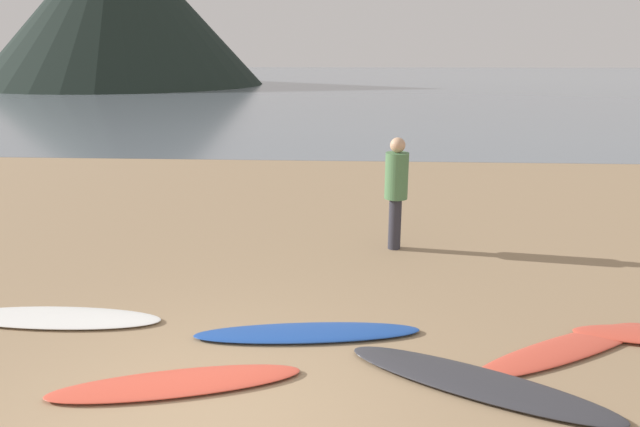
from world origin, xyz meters
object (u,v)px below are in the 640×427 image
(surfboard_4, at_px, (477,383))
(surfboard_3, at_px, (308,333))
(surfboard_2, at_px, (177,383))
(surfboard_1, at_px, (58,318))
(surfboard_5, at_px, (566,349))
(person_0, at_px, (396,184))

(surfboard_4, bearing_deg, surfboard_3, 177.87)
(surfboard_2, bearing_deg, surfboard_1, 130.19)
(surfboard_3, height_order, surfboard_4, surfboard_4)
(surfboard_1, height_order, surfboard_3, surfboard_3)
(surfboard_4, height_order, surfboard_5, surfboard_4)
(surfboard_3, height_order, surfboard_5, surfboard_3)
(surfboard_1, xyz_separation_m, surfboard_3, (3.03, -0.21, 0.00))
(surfboard_1, height_order, surfboard_4, surfboard_4)
(surfboard_5, height_order, person_0, person_0)
(surfboard_4, bearing_deg, surfboard_1, -167.31)
(surfboard_1, bearing_deg, surfboard_3, -3.94)
(surfboard_2, distance_m, surfboard_4, 2.90)
(surfboard_1, bearing_deg, surfboard_5, -3.81)
(person_0, bearing_deg, surfboard_1, 170.99)
(surfboard_3, distance_m, surfboard_4, 1.95)
(surfboard_3, xyz_separation_m, person_0, (1.18, 3.06, 1.04))
(surfboard_2, height_order, person_0, person_0)
(surfboard_1, height_order, surfboard_2, surfboard_2)
(surfboard_1, distance_m, person_0, 5.19)
(surfboard_3, bearing_deg, surfboard_5, -10.43)
(surfboard_5, bearing_deg, surfboard_4, -176.18)
(surfboard_1, bearing_deg, person_0, 34.21)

